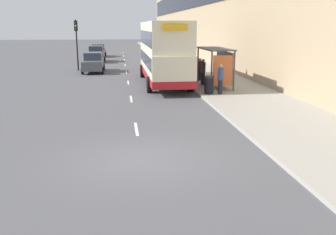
{
  "coord_description": "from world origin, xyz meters",
  "views": [
    {
      "loc": [
        -0.59,
        -10.91,
        3.99
      ],
      "look_at": [
        3.25,
        18.84,
        -3.33
      ],
      "focal_mm": 40.0,
      "sensor_mm": 36.0,
      "label": 1
    }
  ],
  "objects_px": {
    "double_decker_bus_near": "(163,51)",
    "car_2": "(98,50)",
    "pedestrian_at_shelter": "(230,68)",
    "pedestrian_2": "(200,69)",
    "pedestrian_4": "(203,72)",
    "traffic_light_far_kerb": "(76,36)",
    "car_0": "(96,54)",
    "pedestrian_1": "(194,71)",
    "litter_bin": "(209,85)",
    "car_1": "(93,62)",
    "bus_shelter": "(219,60)",
    "pedestrian_3": "(220,79)"
  },
  "relations": [
    {
      "from": "pedestrian_2",
      "to": "traffic_light_far_kerb",
      "type": "relative_size",
      "value": 0.35
    },
    {
      "from": "pedestrian_1",
      "to": "pedestrian_3",
      "type": "distance_m",
      "value": 4.31
    },
    {
      "from": "pedestrian_2",
      "to": "traffic_light_far_kerb",
      "type": "height_order",
      "value": "traffic_light_far_kerb"
    },
    {
      "from": "pedestrian_1",
      "to": "pedestrian_3",
      "type": "height_order",
      "value": "pedestrian_3"
    },
    {
      "from": "double_decker_bus_near",
      "to": "pedestrian_2",
      "type": "xyz_separation_m",
      "value": [
        2.72,
        0.4,
        -1.32
      ]
    },
    {
      "from": "pedestrian_at_shelter",
      "to": "pedestrian_1",
      "type": "xyz_separation_m",
      "value": [
        -3.19,
        -2.16,
        0.06
      ]
    },
    {
      "from": "pedestrian_4",
      "to": "traffic_light_far_kerb",
      "type": "height_order",
      "value": "traffic_light_far_kerb"
    },
    {
      "from": "car_2",
      "to": "pedestrian_3",
      "type": "height_order",
      "value": "pedestrian_3"
    },
    {
      "from": "bus_shelter",
      "to": "car_1",
      "type": "bearing_deg",
      "value": 129.57
    },
    {
      "from": "bus_shelter",
      "to": "litter_bin",
      "type": "relative_size",
      "value": 4.0
    },
    {
      "from": "pedestrian_1",
      "to": "traffic_light_far_kerb",
      "type": "xyz_separation_m",
      "value": [
        -8.89,
        10.16,
        2.09
      ]
    },
    {
      "from": "pedestrian_1",
      "to": "litter_bin",
      "type": "xyz_separation_m",
      "value": [
        0.06,
        -4.17,
        -0.34
      ]
    },
    {
      "from": "pedestrian_3",
      "to": "litter_bin",
      "type": "xyz_separation_m",
      "value": [
        -0.66,
        0.07,
        -0.35
      ]
    },
    {
      "from": "pedestrian_4",
      "to": "traffic_light_far_kerb",
      "type": "bearing_deg",
      "value": 131.23
    },
    {
      "from": "pedestrian_4",
      "to": "double_decker_bus_near",
      "type": "bearing_deg",
      "value": 149.11
    },
    {
      "from": "litter_bin",
      "to": "pedestrian_2",
      "type": "bearing_deg",
      "value": 83.32
    },
    {
      "from": "pedestrian_2",
      "to": "pedestrian_4",
      "type": "xyz_separation_m",
      "value": [
        -0.2,
        -1.91,
        0.05
      ]
    },
    {
      "from": "double_decker_bus_near",
      "to": "pedestrian_3",
      "type": "height_order",
      "value": "double_decker_bus_near"
    },
    {
      "from": "pedestrian_at_shelter",
      "to": "double_decker_bus_near",
      "type": "bearing_deg",
      "value": -166.89
    },
    {
      "from": "car_2",
      "to": "pedestrian_2",
      "type": "relative_size",
      "value": 2.58
    },
    {
      "from": "pedestrian_1",
      "to": "traffic_light_far_kerb",
      "type": "distance_m",
      "value": 13.66
    },
    {
      "from": "car_0",
      "to": "pedestrian_2",
      "type": "distance_m",
      "value": 19.41
    },
    {
      "from": "pedestrian_at_shelter",
      "to": "pedestrian_2",
      "type": "bearing_deg",
      "value": -162.01
    },
    {
      "from": "pedestrian_4",
      "to": "traffic_light_far_kerb",
      "type": "distance_m",
      "value": 14.4
    },
    {
      "from": "pedestrian_4",
      "to": "traffic_light_far_kerb",
      "type": "relative_size",
      "value": 0.38
    },
    {
      "from": "car_0",
      "to": "traffic_light_far_kerb",
      "type": "relative_size",
      "value": 0.98
    },
    {
      "from": "car_2",
      "to": "litter_bin",
      "type": "height_order",
      "value": "car_2"
    },
    {
      "from": "bus_shelter",
      "to": "pedestrian_3",
      "type": "xyz_separation_m",
      "value": [
        -0.56,
        -2.56,
        -0.86
      ]
    },
    {
      "from": "car_0",
      "to": "traffic_light_far_kerb",
      "type": "xyz_separation_m",
      "value": [
        -1.2,
        -8.69,
        2.21
      ]
    },
    {
      "from": "pedestrian_1",
      "to": "car_2",
      "type": "bearing_deg",
      "value": 106.52
    },
    {
      "from": "pedestrian_2",
      "to": "pedestrian_4",
      "type": "relative_size",
      "value": 0.94
    },
    {
      "from": "pedestrian_at_shelter",
      "to": "litter_bin",
      "type": "xyz_separation_m",
      "value": [
        -3.14,
        -6.33,
        -0.28
      ]
    },
    {
      "from": "pedestrian_3",
      "to": "bus_shelter",
      "type": "bearing_deg",
      "value": 77.72
    },
    {
      "from": "bus_shelter",
      "to": "pedestrian_3",
      "type": "relative_size",
      "value": 2.44
    },
    {
      "from": "litter_bin",
      "to": "car_1",
      "type": "bearing_deg",
      "value": 119.86
    },
    {
      "from": "pedestrian_2",
      "to": "pedestrian_3",
      "type": "bearing_deg",
      "value": -89.82
    },
    {
      "from": "double_decker_bus_near",
      "to": "traffic_light_far_kerb",
      "type": "height_order",
      "value": "traffic_light_far_kerb"
    },
    {
      "from": "litter_bin",
      "to": "traffic_light_far_kerb",
      "type": "distance_m",
      "value": 17.07
    },
    {
      "from": "pedestrian_at_shelter",
      "to": "pedestrian_2",
      "type": "xyz_separation_m",
      "value": [
        -2.49,
        -0.81,
        0.02
      ]
    },
    {
      "from": "car_0",
      "to": "pedestrian_at_shelter",
      "type": "distance_m",
      "value": 19.93
    },
    {
      "from": "double_decker_bus_near",
      "to": "pedestrian_2",
      "type": "height_order",
      "value": "double_decker_bus_near"
    },
    {
      "from": "car_0",
      "to": "pedestrian_2",
      "type": "bearing_deg",
      "value": 115.65
    },
    {
      "from": "double_decker_bus_near",
      "to": "pedestrian_1",
      "type": "relative_size",
      "value": 6.52
    },
    {
      "from": "traffic_light_far_kerb",
      "to": "pedestrian_4",
      "type": "bearing_deg",
      "value": -48.77
    },
    {
      "from": "car_0",
      "to": "pedestrian_4",
      "type": "distance_m",
      "value": 21.07
    },
    {
      "from": "pedestrian_at_shelter",
      "to": "litter_bin",
      "type": "height_order",
      "value": "pedestrian_at_shelter"
    },
    {
      "from": "pedestrian_at_shelter",
      "to": "pedestrian_2",
      "type": "relative_size",
      "value": 0.98
    },
    {
      "from": "pedestrian_2",
      "to": "traffic_light_far_kerb",
      "type": "xyz_separation_m",
      "value": [
        -9.6,
        8.81,
        2.13
      ]
    },
    {
      "from": "double_decker_bus_near",
      "to": "car_2",
      "type": "bearing_deg",
      "value": 102.89
    },
    {
      "from": "car_0",
      "to": "pedestrian_1",
      "type": "bearing_deg",
      "value": 112.21
    }
  ]
}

